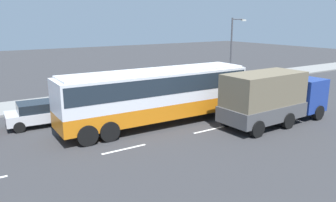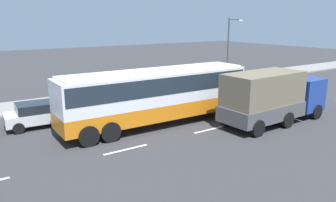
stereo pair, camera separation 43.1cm
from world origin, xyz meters
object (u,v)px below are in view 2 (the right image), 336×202
Objects in this scene: coach_bus at (157,91)px; car_silver_hatch at (42,113)px; cargo_truck at (272,96)px; pedestrian_near_curb at (190,78)px; street_lamp at (230,45)px.

car_silver_hatch is at bearing 148.45° from coach_bus.
coach_bus is 1.58× the size of cargo_truck.
pedestrian_near_curb is at bearing 76.94° from cargo_truck.
cargo_truck reaches higher than pedestrian_near_curb.
coach_bus reaches higher than car_silver_hatch.
street_lamp is at bearing 30.25° from coach_bus.
pedestrian_near_curb is at bearing 179.47° from street_lamp.
coach_bus is 1.91× the size of street_lamp.
coach_bus is 7.13m from cargo_truck.
pedestrian_near_curb reaches higher than car_silver_hatch.
car_silver_hatch is at bearing -169.40° from street_lamp.
cargo_truck is 11.34m from pedestrian_near_curb.
coach_bus is 7.08m from car_silver_hatch.
pedestrian_near_curb is (8.36, 7.36, -1.04)m from coach_bus.
street_lamp reaches higher than car_silver_hatch.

